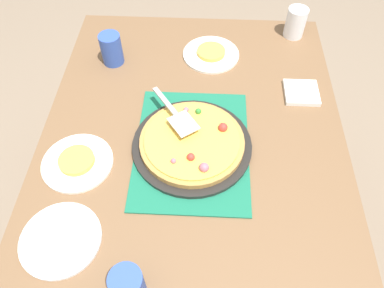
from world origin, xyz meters
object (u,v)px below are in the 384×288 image
plate_far_right (78,163)px  plate_side (61,239)px  cup_far (128,287)px  napkin_stack (301,93)px  cup_corner (111,49)px  pizza_server (176,114)px  plate_near_left (211,54)px  cup_near (296,23)px  served_slice_right (77,160)px  pizza_pan (192,145)px  pizza (192,142)px  served_slice_left (211,52)px

plate_far_right → plate_side: (-0.25, -0.01, 0.00)m
cup_far → napkin_stack: 0.88m
cup_corner → napkin_stack: cup_corner is taller
cup_corner → pizza_server: cup_corner is taller
cup_corner → pizza_server: bearing=-140.4°
plate_near_left → cup_near: bearing=-66.5°
napkin_stack → served_slice_right: bearing=114.7°
pizza_pan → cup_far: bearing=164.3°
pizza_server → cup_corner: bearing=39.6°
plate_near_left → plate_side: bearing=153.4°
plate_far_right → plate_near_left: bearing=-37.2°
plate_side → cup_near: size_ratio=1.83×
served_slice_right → cup_corner: cup_corner is taller
pizza_server → cup_far: bearing=172.4°
pizza_pan → napkin_stack: bearing=-55.8°
pizza → plate_far_right: bearing=102.4°
plate_near_left → plate_side: (-0.78, 0.39, 0.00)m
plate_near_left → plate_side: same height
served_slice_left → cup_corner: (-0.05, 0.38, 0.04)m
pizza_pan → pizza_server: 0.11m
plate_near_left → pizza_server: 0.40m
plate_near_left → cup_far: (-0.91, 0.18, 0.06)m
pizza_pan → cup_near: bearing=-32.9°
pizza_pan → plate_near_left: size_ratio=1.73×
pizza → plate_side: bearing=133.8°
plate_far_right → napkin_stack: size_ratio=1.83×
plate_near_left → served_slice_left: size_ratio=2.00×
pizza_server → plate_near_left: bearing=-16.2°
served_slice_left → napkin_stack: size_ratio=0.92×
cup_corner → pizza_server: 0.42m
pizza → plate_side: 0.47m
cup_corner → cup_near: bearing=-74.3°
plate_near_left → served_slice_left: (0.00, -0.00, 0.01)m
pizza → served_slice_left: (0.46, -0.05, -0.02)m
pizza → served_slice_left: bearing=-6.5°
pizza_pan → pizza: pizza is taller
served_slice_left → cup_far: cup_far is taller
pizza_pan → pizza_server: size_ratio=1.79×
cup_near → napkin_stack: bearing=178.5°
pizza → served_slice_left: 0.46m
plate_side → plate_far_right: bearing=2.9°
pizza_pan → served_slice_right: served_slice_right is taller
served_slice_left → pizza_pan: bearing=173.4°
pizza → plate_far_right: size_ratio=1.50×
plate_side → cup_far: cup_far is taller
pizza → cup_corner: bearing=38.8°
plate_side → cup_far: (-0.13, -0.21, 0.06)m
plate_side → napkin_stack: 0.93m
pizza_server → pizza_pan: bearing=-144.7°
cup_far → pizza_server: size_ratio=0.56×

